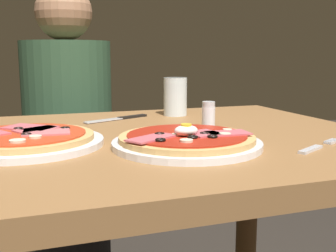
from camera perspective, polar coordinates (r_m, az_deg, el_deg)
dining_table at (r=0.94m, az=-2.58°, el=-9.55°), size 1.01×0.79×0.76m
pizza_foreground at (r=0.78m, az=2.59°, el=-2.01°), size 0.28×0.28×0.05m
pizza_across_left at (r=0.84m, az=-18.86°, el=-1.79°), size 0.30×0.30×0.03m
water_glass_near at (r=1.19m, az=0.99°, el=3.68°), size 0.07×0.07×0.11m
fork at (r=0.82m, az=19.60°, el=-2.69°), size 0.15×0.09×0.00m
knife at (r=1.13m, az=-6.40°, el=1.07°), size 0.19×0.10×0.01m
salt_shaker at (r=0.95m, az=5.52°, el=1.29°), size 0.03×0.03×0.07m
diner_person at (r=1.61m, az=-13.22°, el=-3.90°), size 0.32×0.32×1.18m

